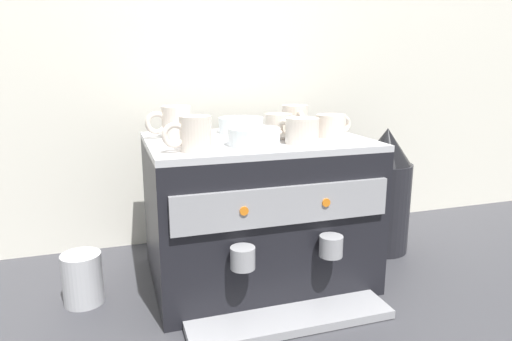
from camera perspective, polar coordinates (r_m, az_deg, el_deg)
ground_plane at (r=1.33m, az=0.00°, el=-13.04°), size 4.00×4.00×0.00m
tiled_backsplash_wall at (r=1.54m, az=-4.16°, el=10.80°), size 2.80×0.03×1.05m
espresso_machine at (r=1.25m, az=0.07°, el=-5.04°), size 0.57×0.53×0.40m
ceramic_cup_0 at (r=1.30m, az=4.93°, el=6.45°), size 0.07×0.12×0.08m
ceramic_cup_1 at (r=1.23m, az=-10.18°, el=6.02°), size 0.12×0.08×0.08m
ceramic_cup_2 at (r=1.24m, az=9.53°, el=5.56°), size 0.11×0.08×0.06m
ceramic_cup_3 at (r=1.13m, az=5.63°, el=5.01°), size 0.09×0.11×0.06m
ceramic_cup_4 at (r=1.22m, az=2.98°, el=5.65°), size 0.11×0.07×0.06m
ceramic_cup_5 at (r=1.03m, az=-7.85°, el=4.59°), size 0.11×0.07×0.08m
ceramic_bowl_0 at (r=1.31m, az=-1.91°, el=5.69°), size 0.13×0.13×0.04m
ceramic_bowl_1 at (r=1.10m, az=-0.28°, el=4.22°), size 0.13×0.13×0.04m
coffee_grinder at (r=1.50m, az=15.77°, el=-2.62°), size 0.17×0.17×0.40m
milk_pitcher at (r=1.25m, az=-20.97°, el=-12.57°), size 0.10×0.10×0.13m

